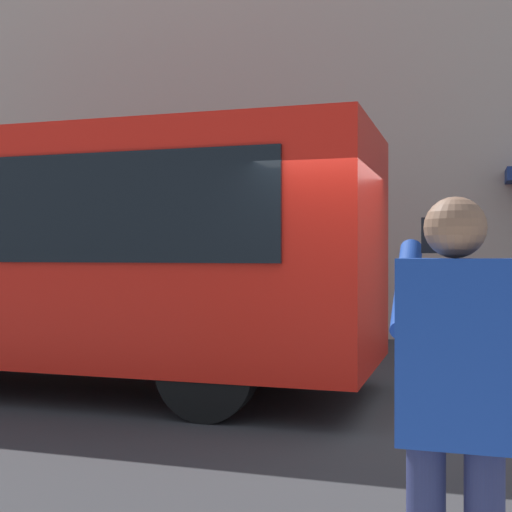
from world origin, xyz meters
The scene contains 4 objects.
ground_plane centered at (0.00, 0.00, 0.00)m, with size 60.00×60.00×0.00m, color #2B2B2D.
building_facade_far centered at (-0.02, -6.80, 5.99)m, with size 28.00×1.55×12.00m.
red_bus centered at (4.81, -0.58, 1.68)m, with size 9.05×2.54×3.08m.
pedestrian_photographer centered at (-0.61, 4.24, 1.14)m, with size 0.53×0.52×1.70m.
Camera 1 is at (-0.65, 6.78, 1.65)m, focal length 48.17 mm.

